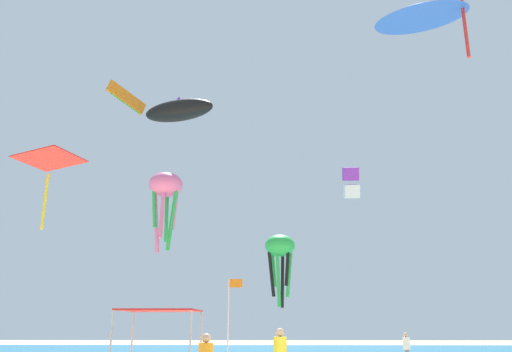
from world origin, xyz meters
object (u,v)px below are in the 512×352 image
(person_central, at_px, (280,352))
(kite_delta_blue, at_px, (420,11))
(person_near_tent, at_px, (407,346))
(banner_flag, at_px, (230,317))
(kite_inflatable_black, at_px, (179,110))
(kite_parafoil_orange, at_px, (126,98))
(kite_octopus_pink, at_px, (166,189))
(canopy_tent, at_px, (160,313))
(kite_diamond_red, at_px, (50,163))
(kite_octopus_green, at_px, (280,249))
(kite_box_purple, at_px, (351,183))

(person_central, xyz_separation_m, kite_delta_blue, (6.22, 1.16, 13.83))
(person_central, bearing_deg, person_near_tent, -16.14)
(banner_flag, distance_m, kite_inflatable_black, 26.67)
(person_near_tent, height_order, kite_parafoil_orange, kite_parafoil_orange)
(kite_octopus_pink, bearing_deg, kite_delta_blue, -76.11)
(person_central, distance_m, kite_delta_blue, 15.21)
(person_central, bearing_deg, kite_parafoil_orange, 46.36)
(canopy_tent, xyz_separation_m, kite_diamond_red, (-4.75, -0.73, 5.96))
(kite_octopus_green, height_order, kite_delta_blue, kite_delta_blue)
(kite_box_purple, height_order, kite_diamond_red, kite_box_purple)
(canopy_tent, xyz_separation_m, kite_octopus_green, (5.03, 16.35, 4.81))
(person_near_tent, relative_size, kite_box_purple, 0.54)
(canopy_tent, distance_m, kite_diamond_red, 7.66)
(person_central, xyz_separation_m, kite_inflatable_black, (-8.19, 22.85, 18.92))
(person_central, relative_size, kite_octopus_green, 0.36)
(kite_box_purple, distance_m, kite_diamond_red, 27.28)
(banner_flag, distance_m, kite_octopus_green, 15.85)
(kite_inflatable_black, xyz_separation_m, kite_diamond_red, (-1.16, -21.15, -11.65))
(banner_flag, relative_size, kite_octopus_green, 0.75)
(person_central, distance_m, kite_parafoil_orange, 34.38)
(kite_delta_blue, bearing_deg, person_central, 35.84)
(canopy_tent, xyz_separation_m, kite_inflatable_black, (-3.60, 20.42, 17.61))
(banner_flag, relative_size, kite_box_purple, 1.30)
(person_near_tent, xyz_separation_m, banner_flag, (-8.81, -6.36, 1.37))
(person_near_tent, xyz_separation_m, kite_octopus_pink, (-14.37, 5.89, 10.19))
(kite_parafoil_orange, bearing_deg, kite_box_purple, -47.10)
(kite_inflatable_black, bearing_deg, kite_delta_blue, 141.39)
(person_near_tent, height_order, kite_delta_blue, kite_delta_blue)
(person_central, relative_size, banner_flag, 0.49)
(person_near_tent, height_order, kite_diamond_red, kite_diamond_red)
(person_central, height_order, kite_diamond_red, kite_diamond_red)
(kite_octopus_green, distance_m, kite_octopus_pink, 9.27)
(person_central, height_order, kite_octopus_pink, kite_octopus_pink)
(kite_delta_blue, bearing_deg, kite_octopus_pink, -22.15)
(kite_delta_blue, distance_m, kite_diamond_red, 16.90)
(kite_box_purple, relative_size, kite_delta_blue, 0.56)
(banner_flag, height_order, kite_box_purple, kite_box_purple)
(kite_octopus_green, distance_m, kite_box_purple, 9.82)
(kite_parafoil_orange, distance_m, kite_octopus_pink, 14.45)
(canopy_tent, distance_m, kite_octopus_pink, 16.53)
(person_near_tent, distance_m, kite_octopus_green, 12.35)
(person_central, bearing_deg, kite_octopus_pink, 42.54)
(person_central, bearing_deg, kite_box_purple, 1.69)
(banner_flag, xyz_separation_m, kite_octopus_pink, (-5.56, 12.26, 8.82))
(canopy_tent, distance_m, person_near_tent, 13.92)
(kite_parafoil_orange, height_order, kite_diamond_red, kite_parafoil_orange)
(kite_parafoil_orange, bearing_deg, kite_octopus_pink, -98.96)
(kite_inflatable_black, distance_m, kite_diamond_red, 24.18)
(canopy_tent, bearing_deg, kite_parafoil_orange, 111.86)
(kite_parafoil_orange, bearing_deg, kite_diamond_red, -124.96)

